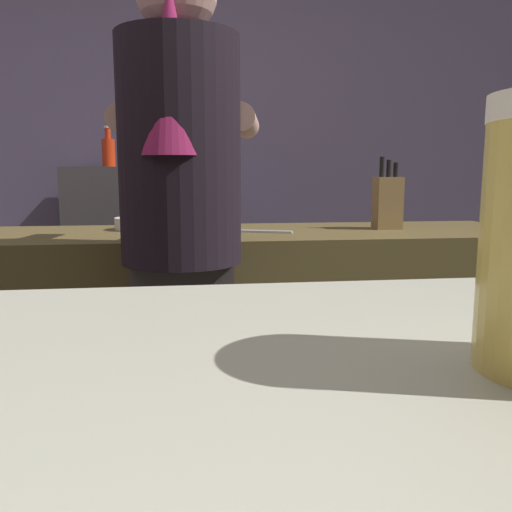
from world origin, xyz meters
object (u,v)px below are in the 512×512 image
(bottle_vinegar, at_px, (108,151))
(bottle_olive_oil, at_px, (189,150))
(bartender, at_px, (181,222))
(bottle_hot_sauce, at_px, (146,153))
(chefs_knife, at_px, (260,231))
(knife_block, at_px, (388,202))
(mixing_bowl, at_px, (137,224))

(bottle_vinegar, bearing_deg, bottle_olive_oil, 7.48)
(bottle_olive_oil, bearing_deg, bottle_vinegar, -172.52)
(bottle_vinegar, bearing_deg, bartender, -75.62)
(bottle_hot_sauce, distance_m, bottle_olive_oil, 0.24)
(chefs_knife, bearing_deg, bartender, -104.96)
(knife_block, distance_m, chefs_knife, 0.52)
(bottle_olive_oil, bearing_deg, chefs_knife, -79.04)
(chefs_knife, xyz_separation_m, bottle_olive_oil, (-0.25, 1.28, 0.34))
(knife_block, bearing_deg, bottle_vinegar, 136.29)
(bartender, distance_m, bottle_vinegar, 1.70)
(chefs_knife, distance_m, bottle_vinegar, 1.44)
(bottle_hot_sauce, xyz_separation_m, bottle_olive_oil, (0.24, 0.01, 0.02))
(knife_block, relative_size, bottle_vinegar, 1.22)
(bottle_hot_sauce, height_order, bottle_olive_oil, bottle_olive_oil)
(mixing_bowl, height_order, bottle_hot_sauce, bottle_hot_sauce)
(bottle_olive_oil, bearing_deg, bartender, -91.14)
(bartender, distance_m, mixing_bowl, 0.59)
(knife_block, xyz_separation_m, mixing_bowl, (-0.96, 0.09, -0.08))
(bartender, relative_size, knife_block, 6.17)
(knife_block, relative_size, mixing_bowl, 1.63)
(bartender, xyz_separation_m, mixing_bowl, (-0.17, 0.56, -0.06))
(bottle_hot_sauce, relative_size, bottle_vinegar, 0.88)
(chefs_knife, relative_size, bottle_olive_oil, 0.96)
(bartender, bearing_deg, bottle_vinegar, 24.06)
(knife_block, height_order, chefs_knife, knife_block)
(bartender, bearing_deg, mixing_bowl, 26.79)
(bottle_vinegar, height_order, bottle_olive_oil, bottle_olive_oil)
(bottle_hot_sauce, bearing_deg, knife_block, -50.21)
(bottle_vinegar, bearing_deg, mixing_bowl, -77.09)
(knife_block, distance_m, bottle_olive_oil, 1.45)
(bartender, xyz_separation_m, bottle_vinegar, (-0.42, 1.62, 0.26))
(chefs_knife, xyz_separation_m, bottle_hot_sauce, (-0.49, 1.27, 0.32))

